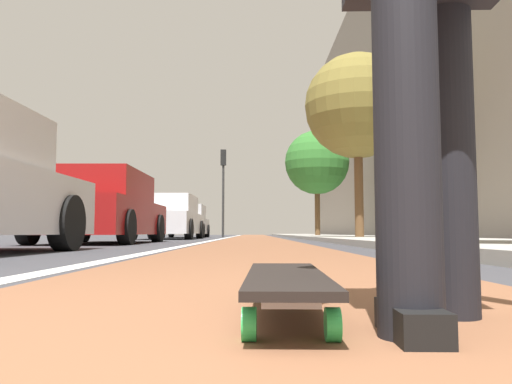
{
  "coord_description": "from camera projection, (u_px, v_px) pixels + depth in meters",
  "views": [
    {
      "loc": [
        -0.51,
        0.03,
        0.22
      ],
      "look_at": [
        9.61,
        -0.02,
        1.04
      ],
      "focal_mm": 35.15,
      "sensor_mm": 36.0,
      "label": 1
    }
  ],
  "objects": [
    {
      "name": "parked_car_end",
      "position": [
        186.0,
        222.0,
        22.82
      ],
      "size": [
        4.35,
        1.97,
        1.46
      ],
      "color": "#B7B7BC",
      "rests_on": "ground"
    },
    {
      "name": "ground_plane",
      "position": [
        255.0,
        243.0,
        10.46
      ],
      "size": [
        80.0,
        80.0,
        0.0
      ],
      "primitive_type": "plane",
      "color": "#38383D"
    },
    {
      "name": "skateboard",
      "position": [
        286.0,
        281.0,
        1.32
      ],
      "size": [
        0.85,
        0.23,
        0.11
      ],
      "color": "green",
      "rests_on": "ground"
    },
    {
      "name": "building_facade",
      "position": [
        386.0,
        94.0,
        22.98
      ],
      "size": [
        40.0,
        1.2,
        13.19
      ],
      "primitive_type": "cube",
      "color": "gray",
      "rests_on": "ground"
    },
    {
      "name": "street_tree_mid",
      "position": [
        357.0,
        106.0,
        13.5
      ],
      "size": [
        2.84,
        2.84,
        5.06
      ],
      "color": "brown",
      "rests_on": "ground"
    },
    {
      "name": "parked_car_far",
      "position": [
        169.0,
        218.0,
        17.25
      ],
      "size": [
        4.57,
        2.06,
        1.49
      ],
      "color": "silver",
      "rests_on": "ground"
    },
    {
      "name": "street_tree_far",
      "position": [
        317.0,
        163.0,
        22.11
      ],
      "size": [
        2.83,
        2.83,
        4.74
      ],
      "color": "brown",
      "rests_on": "ground"
    },
    {
      "name": "bike_lane_paint",
      "position": [
        254.0,
        237.0,
        24.41
      ],
      "size": [
        56.0,
        2.06,
        0.0
      ],
      "primitive_type": "cube",
      "color": "brown",
      "rests_on": "ground"
    },
    {
      "name": "parked_car_mid",
      "position": [
        101.0,
        209.0,
        10.44
      ],
      "size": [
        4.57,
        2.02,
        1.48
      ],
      "color": "maroon",
      "rests_on": "ground"
    },
    {
      "name": "sidewalk_curb",
      "position": [
        340.0,
        237.0,
        18.45
      ],
      "size": [
        52.0,
        3.2,
        0.11
      ],
      "primitive_type": "cube",
      "color": "#9E9B93",
      "rests_on": "ground"
    },
    {
      "name": "lane_stripe_white",
      "position": [
        225.0,
        238.0,
        20.42
      ],
      "size": [
        52.0,
        0.16,
        0.01
      ],
      "primitive_type": "cube",
      "color": "silver",
      "rests_on": "ground"
    },
    {
      "name": "traffic_light",
      "position": [
        223.0,
        177.0,
        25.63
      ],
      "size": [
        0.33,
        0.28,
        4.47
      ],
      "color": "#2D2D2D",
      "rests_on": "ground"
    }
  ]
}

